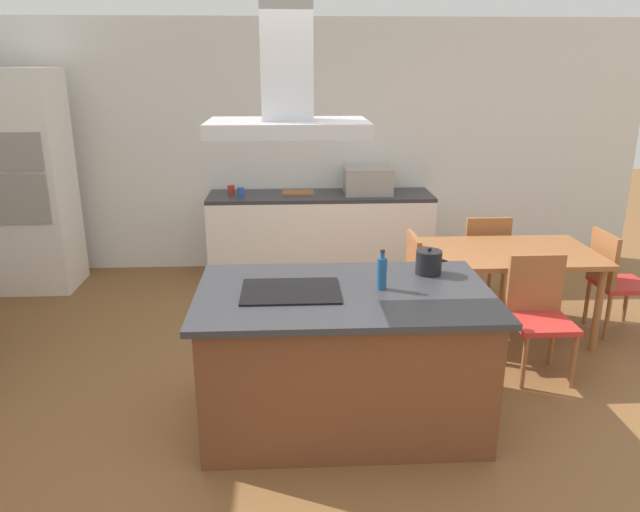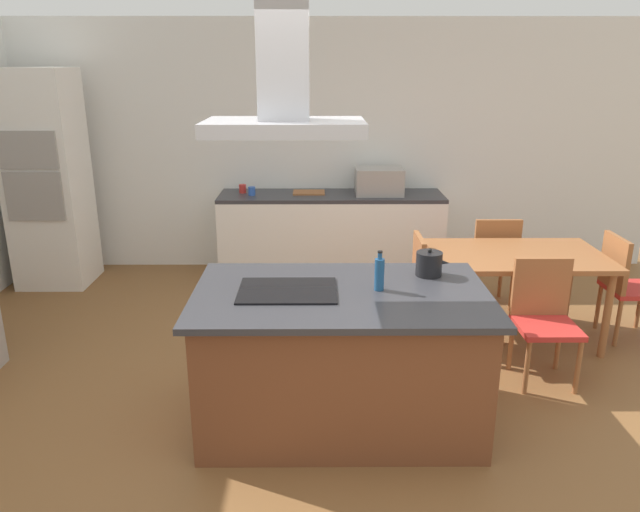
% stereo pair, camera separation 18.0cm
% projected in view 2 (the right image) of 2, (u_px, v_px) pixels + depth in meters
% --- Properties ---
extents(ground, '(16.00, 16.00, 0.00)m').
position_uv_depth(ground, '(334.00, 325.00, 5.39)').
color(ground, brown).
extents(wall_back, '(7.20, 0.10, 2.70)m').
position_uv_depth(wall_back, '(330.00, 147.00, 6.64)').
color(wall_back, white).
rests_on(wall_back, ground).
extents(kitchen_island, '(1.82, 1.10, 0.90)m').
position_uv_depth(kitchen_island, '(340.00, 357.00, 3.82)').
color(kitchen_island, brown).
rests_on(kitchen_island, ground).
extents(cooktop, '(0.60, 0.44, 0.01)m').
position_uv_depth(cooktop, '(288.00, 291.00, 3.68)').
color(cooktop, black).
rests_on(cooktop, kitchen_island).
extents(tea_kettle, '(0.22, 0.17, 0.18)m').
position_uv_depth(tea_kettle, '(429.00, 264.00, 3.94)').
color(tea_kettle, black).
rests_on(tea_kettle, kitchen_island).
extents(olive_oil_bottle, '(0.06, 0.06, 0.25)m').
position_uv_depth(olive_oil_bottle, '(379.00, 274.00, 3.67)').
color(olive_oil_bottle, navy).
rests_on(olive_oil_bottle, kitchen_island).
extents(back_counter, '(2.39, 0.62, 0.90)m').
position_uv_depth(back_counter, '(331.00, 235.00, 6.56)').
color(back_counter, white).
rests_on(back_counter, ground).
extents(countertop_microwave, '(0.50, 0.38, 0.28)m').
position_uv_depth(countertop_microwave, '(379.00, 181.00, 6.39)').
color(countertop_microwave, '#9E9993').
rests_on(countertop_microwave, back_counter).
extents(coffee_mug_red, '(0.08, 0.08, 0.09)m').
position_uv_depth(coffee_mug_red, '(243.00, 189.00, 6.48)').
color(coffee_mug_red, red).
rests_on(coffee_mug_red, back_counter).
extents(coffee_mug_blue, '(0.08, 0.08, 0.09)m').
position_uv_depth(coffee_mug_blue, '(252.00, 191.00, 6.36)').
color(coffee_mug_blue, '#2D56B2').
rests_on(coffee_mug_blue, back_counter).
extents(cutting_board, '(0.34, 0.24, 0.02)m').
position_uv_depth(cutting_board, '(309.00, 192.00, 6.47)').
color(cutting_board, '#995B33').
rests_on(cutting_board, back_counter).
extents(wall_oven_stack, '(0.70, 0.66, 2.20)m').
position_uv_depth(wall_oven_stack, '(47.00, 180.00, 6.13)').
color(wall_oven_stack, white).
rests_on(wall_oven_stack, ground).
extents(dining_table, '(1.40, 0.90, 0.75)m').
position_uv_depth(dining_table, '(517.00, 263.00, 4.95)').
color(dining_table, '#995B33').
rests_on(dining_table, ground).
extents(chair_facing_island, '(0.42, 0.42, 0.89)m').
position_uv_depth(chair_facing_island, '(544.00, 312.00, 4.36)').
color(chair_facing_island, red).
rests_on(chair_facing_island, ground).
extents(chair_at_left_end, '(0.42, 0.42, 0.89)m').
position_uv_depth(chair_at_left_end, '(405.00, 281.00, 4.99)').
color(chair_at_left_end, red).
rests_on(chair_at_left_end, ground).
extents(chair_facing_back_wall, '(0.42, 0.42, 0.89)m').
position_uv_depth(chair_facing_back_wall, '(493.00, 256.00, 5.63)').
color(chair_facing_back_wall, red).
rests_on(chair_facing_back_wall, ground).
extents(chair_at_right_end, '(0.42, 0.42, 0.89)m').
position_uv_depth(chair_at_right_end, '(624.00, 281.00, 5.00)').
color(chair_at_right_end, red).
rests_on(chair_at_right_end, ground).
extents(range_hood, '(0.90, 0.55, 0.78)m').
position_uv_depth(range_hood, '(284.00, 88.00, 3.31)').
color(range_hood, '#ADADB2').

